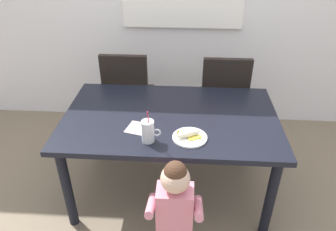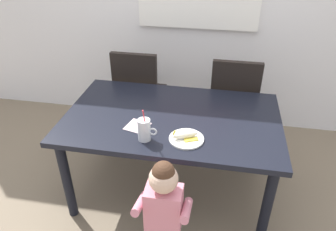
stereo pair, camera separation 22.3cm
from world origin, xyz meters
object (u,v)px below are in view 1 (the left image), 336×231
at_px(toddler_standing, 175,204).
at_px(paper_napkin, 138,128).
at_px(dining_chair_left, 128,92).
at_px(snack_plate, 190,137).
at_px(dining_chair_right, 223,96).
at_px(dining_table, 170,125).
at_px(milk_cup, 148,132).
at_px(peeled_banana, 189,134).

xyz_separation_m(toddler_standing, paper_napkin, (-0.28, 0.47, 0.21)).
height_order(dining_chair_left, toddler_standing, dining_chair_left).
relative_size(dining_chair_left, snack_plate, 4.17).
height_order(dining_chair_left, snack_plate, dining_chair_left).
height_order(toddler_standing, snack_plate, toddler_standing).
height_order(dining_chair_right, paper_napkin, dining_chair_right).
distance_m(dining_table, dining_chair_left, 0.84).
relative_size(toddler_standing, snack_plate, 3.64).
bearing_deg(milk_cup, dining_chair_left, 107.59).
relative_size(dining_chair_left, milk_cup, 3.87).
bearing_deg(toddler_standing, milk_cup, 119.56).
height_order(dining_table, milk_cup, milk_cup).
xyz_separation_m(dining_chair_left, paper_napkin, (0.24, -0.89, 0.19)).
bearing_deg(toddler_standing, peeled_banana, 79.54).
xyz_separation_m(dining_table, snack_plate, (0.14, -0.27, 0.09)).
height_order(dining_table, peeled_banana, peeled_banana).
distance_m(dining_chair_left, toddler_standing, 1.45).
bearing_deg(snack_plate, dining_chair_right, 71.92).
xyz_separation_m(dining_table, toddler_standing, (0.06, -0.66, -0.12)).
bearing_deg(dining_chair_left, peeled_banana, 121.04).
relative_size(peeled_banana, paper_napkin, 1.17).
bearing_deg(dining_table, snack_plate, -62.39).
bearing_deg(dining_chair_right, dining_chair_left, -1.25).
bearing_deg(milk_cup, snack_plate, 9.71).
distance_m(dining_chair_left, snack_plate, 1.16).
distance_m(dining_chair_left, dining_chair_right, 0.91).
distance_m(dining_chair_left, paper_napkin, 0.94).
bearing_deg(paper_napkin, dining_chair_left, 104.98).
distance_m(snack_plate, peeled_banana, 0.03).
bearing_deg(dining_chair_right, dining_table, 56.37).
bearing_deg(peeled_banana, dining_chair_left, 121.04).
bearing_deg(snack_plate, toddler_standing, -101.56).
height_order(dining_chair_right, toddler_standing, dining_chair_right).
bearing_deg(dining_chair_right, toddler_standing, 73.74).
xyz_separation_m(dining_table, dining_chair_left, (-0.45, 0.70, -0.10)).
bearing_deg(paper_napkin, milk_cup, -57.47).
relative_size(dining_chair_left, peeled_banana, 5.46).
relative_size(toddler_standing, peeled_banana, 4.77).
xyz_separation_m(dining_chair_right, milk_cup, (-0.58, -1.00, 0.26)).
distance_m(toddler_standing, milk_cup, 0.47).
height_order(snack_plate, peeled_banana, peeled_banana).
relative_size(dining_chair_left, paper_napkin, 6.40).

